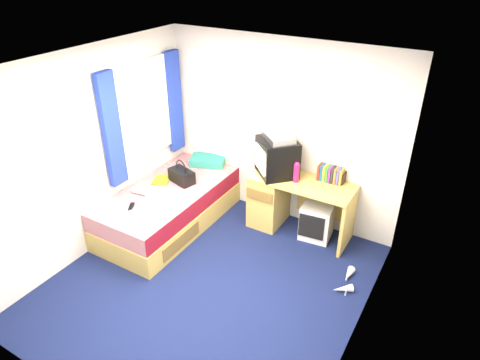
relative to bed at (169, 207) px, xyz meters
The scene contains 20 objects.
ground 1.33m from the bed, 32.46° to the right, with size 3.40×3.40×0.00m, color #0C1438.
room_shell 1.76m from the bed, 32.46° to the right, with size 3.40×3.40×3.40m.
bed is the anchor object (origin of this frame).
pillow 0.92m from the bed, 86.69° to the left, with size 0.48×0.31×0.11m, color #175A96.
desk 1.49m from the bed, 29.86° to the left, with size 1.30×0.55×0.75m.
storage_cube 1.94m from the bed, 22.53° to the left, with size 0.38×0.38×0.47m, color silver.
crt_tv 1.57m from the bed, 31.75° to the left, with size 0.64×0.64×0.47m.
vcr 1.72m from the bed, 31.80° to the left, with size 0.42×0.30×0.08m, color #ACACAE.
book_row 2.14m from the bed, 25.98° to the left, with size 0.31×0.13×0.20m.
picture_frame 2.28m from the bed, 25.07° to the left, with size 0.02×0.12×0.14m, color black.
pink_water_bottle 1.74m from the bed, 24.50° to the left, with size 0.07×0.07×0.24m, color #C51B57.
aerosol_can 1.73m from the bed, 30.35° to the left, with size 0.06×0.06×0.20m, color silver.
handbag 0.44m from the bed, 78.52° to the left, with size 0.39×0.29×0.32m.
towel 0.46m from the bed, 64.05° to the right, with size 0.28×0.24×0.09m, color silver.
magazine 0.38m from the bed, 146.84° to the left, with size 0.21×0.28×0.01m, color yellow.
water_bottle 0.47m from the bed, 128.67° to the right, with size 0.07×0.07×0.20m, color #B4BCC6.
colour_swatch_fan 0.69m from the bed, 91.54° to the right, with size 0.22×0.06×0.01m, color yellow.
remote_control 0.64m from the bed, 99.89° to the right, with size 0.05×0.16×0.02m, color black.
window_assembly 1.25m from the bed, 155.84° to the left, with size 0.11×1.42×1.40m.
white_heels 2.43m from the bed, ahead, with size 0.23×0.47×0.09m.
Camera 1 is at (2.14, -2.92, 3.34)m, focal length 32.00 mm.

